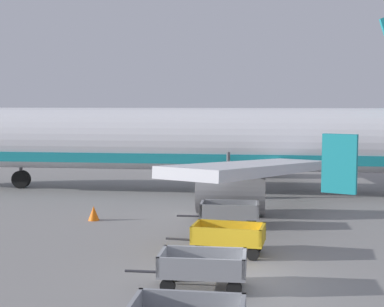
# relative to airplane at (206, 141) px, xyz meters

# --- Properties ---
(ground_plane) EXTENTS (220.00, 220.00, 0.00)m
(ground_plane) POSITION_rel_airplane_xyz_m (-1.30, -16.52, -3.05)
(ground_plane) COLOR gray
(airplane) EXTENTS (37.33, 30.21, 11.34)m
(airplane) POSITION_rel_airplane_xyz_m (0.00, 0.00, 0.00)
(airplane) COLOR silver
(airplane) RESTS_ON ground
(baggage_cart_second_in_row) EXTENTS (3.63, 1.93, 1.07)m
(baggage_cart_second_in_row) POSITION_rel_airplane_xyz_m (-2.38, -17.17, -2.45)
(baggage_cart_second_in_row) COLOR gray
(baggage_cart_second_in_row) RESTS_ON ground
(baggage_cart_third_in_row) EXTENTS (3.59, 2.15, 1.07)m
(baggage_cart_third_in_row) POSITION_rel_airplane_xyz_m (-1.01, -13.67, -2.45)
(baggage_cart_third_in_row) COLOR gold
(baggage_cart_third_in_row) RESTS_ON ground
(baggage_cart_fourth_in_row) EXTENTS (3.63, 1.88, 1.07)m
(baggage_cart_fourth_in_row) POSITION_rel_airplane_xyz_m (-0.21, -9.39, -2.45)
(baggage_cart_fourth_in_row) COLOR gray
(baggage_cart_fourth_in_row) RESTS_ON ground
(traffic_cone_near_plane) EXTENTS (0.50, 0.50, 0.66)m
(traffic_cone_near_plane) POSITION_rel_airplane_xyz_m (-6.13, -7.42, -2.72)
(traffic_cone_near_plane) COLOR orange
(traffic_cone_near_plane) RESTS_ON ground
(traffic_cone_mid_apron) EXTENTS (0.48, 0.48, 0.63)m
(traffic_cone_mid_apron) POSITION_rel_airplane_xyz_m (-0.11, -9.08, -2.74)
(traffic_cone_mid_apron) COLOR orange
(traffic_cone_mid_apron) RESTS_ON ground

